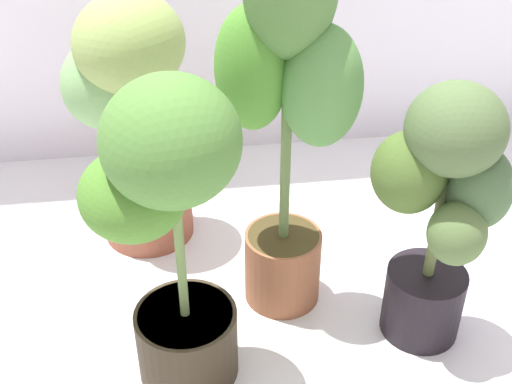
# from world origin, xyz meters

# --- Properties ---
(ground_plane) EXTENTS (8.00, 8.00, 0.00)m
(ground_plane) POSITION_xyz_m (0.00, 0.00, 0.00)
(ground_plane) COLOR silver
(ground_plane) RESTS_ON ground
(potted_plant_front_left) EXTENTS (0.38, 0.32, 0.71)m
(potted_plant_front_left) POSITION_xyz_m (-0.30, -0.13, 0.42)
(potted_plant_front_left) COLOR #33291B
(potted_plant_front_left) RESTS_ON ground
(potted_plant_center) EXTENTS (0.36, 0.26, 0.94)m
(potted_plant_center) POSITION_xyz_m (-0.03, 0.08, 0.55)
(potted_plant_center) COLOR brown
(potted_plant_center) RESTS_ON ground
(potted_plant_back_left) EXTENTS (0.41, 0.35, 0.70)m
(potted_plant_back_left) POSITION_xyz_m (-0.39, 0.40, 0.40)
(potted_plant_back_left) COLOR brown
(potted_plant_back_left) RESTS_ON ground
(potted_plant_front_right) EXTENTS (0.32, 0.27, 0.64)m
(potted_plant_front_right) POSITION_xyz_m (0.27, -0.09, 0.37)
(potted_plant_front_right) COLOR black
(potted_plant_front_right) RESTS_ON ground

